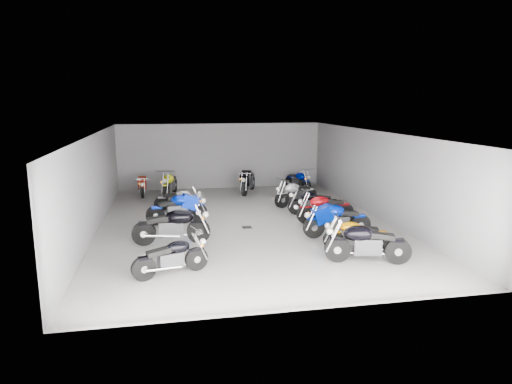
# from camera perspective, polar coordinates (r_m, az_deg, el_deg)

# --- Properties ---
(ground) EXTENTS (14.00, 14.00, 0.00)m
(ground) POSITION_cam_1_polar(r_m,az_deg,el_deg) (16.24, -1.44, -3.97)
(ground) COLOR gray
(ground) RESTS_ON ground
(wall_back) EXTENTS (10.00, 0.10, 3.20)m
(wall_back) POSITION_cam_1_polar(r_m,az_deg,el_deg) (22.76, -4.41, 4.50)
(wall_back) COLOR slate
(wall_back) RESTS_ON ground
(wall_left) EXTENTS (0.10, 14.00, 3.20)m
(wall_left) POSITION_cam_1_polar(r_m,az_deg,el_deg) (15.87, -19.58, 0.93)
(wall_left) COLOR slate
(wall_left) RESTS_ON ground
(wall_right) EXTENTS (0.10, 14.00, 3.20)m
(wall_right) POSITION_cam_1_polar(r_m,az_deg,el_deg) (17.42, 14.98, 2.07)
(wall_right) COLOR slate
(wall_right) RESTS_ON ground
(ceiling) EXTENTS (10.00, 14.00, 0.04)m
(ceiling) POSITION_cam_1_polar(r_m,az_deg,el_deg) (15.70, -1.50, 7.44)
(ceiling) COLOR black
(ceiling) RESTS_ON wall_back
(drain_grate) EXTENTS (0.32, 0.32, 0.01)m
(drain_grate) POSITION_cam_1_polar(r_m,az_deg,el_deg) (15.76, -1.13, -4.42)
(drain_grate) COLOR black
(drain_grate) RESTS_ON ground
(motorcycle_left_a) EXTENTS (1.91, 0.78, 0.87)m
(motorcycle_left_a) POSITION_cam_1_polar(r_m,az_deg,el_deg) (11.62, -10.50, -7.98)
(motorcycle_left_a) COLOR black
(motorcycle_left_a) RESTS_ON ground
(motorcycle_left_c) EXTENTS (2.36, 0.48, 1.04)m
(motorcycle_left_c) POSITION_cam_1_polar(r_m,az_deg,el_deg) (14.06, -10.41, -4.19)
(motorcycle_left_c) COLOR black
(motorcycle_left_c) RESTS_ON ground
(motorcycle_left_e) EXTENTS (2.19, 0.55, 0.97)m
(motorcycle_left_e) POSITION_cam_1_polar(r_m,az_deg,el_deg) (16.46, -9.77, -2.04)
(motorcycle_left_e) COLOR black
(motorcycle_left_e) RESTS_ON ground
(motorcycle_left_f) EXTENTS (1.89, 0.46, 0.83)m
(motorcycle_left_f) POSITION_cam_1_polar(r_m,az_deg,el_deg) (18.32, -9.63, -0.91)
(motorcycle_left_f) COLOR black
(motorcycle_left_f) RESTS_ON ground
(motorcycle_right_a) EXTENTS (2.24, 0.79, 1.01)m
(motorcycle_right_a) POSITION_cam_1_polar(r_m,az_deg,el_deg) (12.59, 13.65, -6.23)
(motorcycle_right_a) COLOR black
(motorcycle_right_a) RESTS_ON ground
(motorcycle_right_b) EXTENTS (1.93, 0.64, 0.87)m
(motorcycle_right_b) POSITION_cam_1_polar(r_m,az_deg,el_deg) (13.58, 12.43, -5.24)
(motorcycle_right_b) COLOR black
(motorcycle_right_b) RESTS_ON ground
(motorcycle_right_c) EXTENTS (2.27, 0.45, 1.00)m
(motorcycle_right_c) POSITION_cam_1_polar(r_m,az_deg,el_deg) (14.80, 10.00, -3.48)
(motorcycle_right_c) COLOR black
(motorcycle_right_c) RESTS_ON ground
(motorcycle_right_d) EXTENTS (2.17, 0.46, 0.95)m
(motorcycle_right_d) POSITION_cam_1_polar(r_m,az_deg,el_deg) (16.48, 8.59, -2.00)
(motorcycle_right_d) COLOR black
(motorcycle_right_d) RESTS_ON ground
(motorcycle_right_e) EXTENTS (1.99, 0.64, 0.89)m
(motorcycle_right_e) POSITION_cam_1_polar(r_m,az_deg,el_deg) (17.51, 7.24, -1.30)
(motorcycle_right_e) COLOR black
(motorcycle_right_e) RESTS_ON ground
(motorcycle_right_f) EXTENTS (2.03, 1.00, 0.95)m
(motorcycle_right_f) POSITION_cam_1_polar(r_m,az_deg,el_deg) (18.97, 4.98, -0.18)
(motorcycle_right_f) COLOR black
(motorcycle_right_f) RESTS_ON ground
(motorcycle_back_a) EXTENTS (0.39, 1.96, 0.86)m
(motorcycle_back_a) POSITION_cam_1_polar(r_m,az_deg,el_deg) (21.64, -13.99, 0.82)
(motorcycle_back_a) COLOR black
(motorcycle_back_a) RESTS_ON ground
(motorcycle_back_b) EXTENTS (0.71, 2.26, 1.01)m
(motorcycle_back_b) POSITION_cam_1_polar(r_m,az_deg,el_deg) (21.30, -10.73, 1.01)
(motorcycle_back_b) COLOR black
(motorcycle_back_b) RESTS_ON ground
(motorcycle_back_d) EXTENTS (1.04, 2.25, 1.04)m
(motorcycle_back_d) POSITION_cam_1_polar(r_m,az_deg,el_deg) (21.52, -1.00, 1.37)
(motorcycle_back_d) COLOR black
(motorcycle_back_d) RESTS_ON ground
(motorcycle_back_f) EXTENTS (0.74, 2.02, 0.91)m
(motorcycle_back_f) POSITION_cam_1_polar(r_m,az_deg,el_deg) (22.22, 5.30, 1.44)
(motorcycle_back_f) COLOR black
(motorcycle_back_f) RESTS_ON ground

